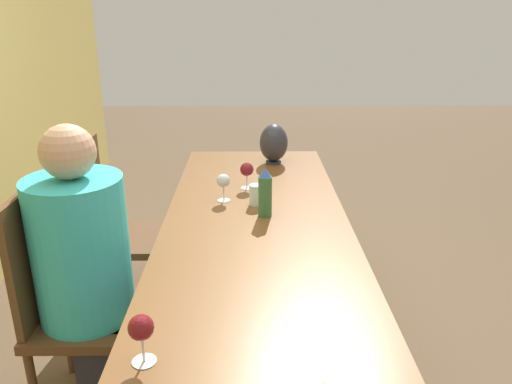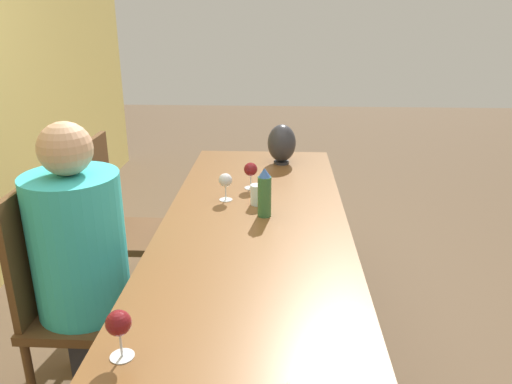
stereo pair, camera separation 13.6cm
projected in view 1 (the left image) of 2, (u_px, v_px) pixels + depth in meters
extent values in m
plane|color=brown|center=(257.00, 371.00, 2.42)|extent=(14.00, 14.00, 0.00)
cube|color=brown|center=(257.00, 236.00, 2.17)|extent=(2.61, 0.85, 0.04)
cylinder|color=brown|center=(301.00, 210.00, 3.43)|extent=(0.07, 0.07, 0.70)
cylinder|color=brown|center=(207.00, 210.00, 3.42)|extent=(0.07, 0.07, 0.70)
cylinder|color=#336638|center=(265.00, 196.00, 2.31)|extent=(0.06, 0.06, 0.19)
cone|color=#33599E|center=(265.00, 172.00, 2.26)|extent=(0.06, 0.06, 0.04)
cylinder|color=silver|center=(256.00, 195.00, 2.45)|extent=(0.06, 0.06, 0.10)
cylinder|color=#2D2D33|center=(273.00, 162.00, 3.13)|extent=(0.10, 0.10, 0.01)
ellipsoid|color=#2D2D33|center=(274.00, 143.00, 3.09)|extent=(0.17, 0.17, 0.23)
cylinder|color=silver|center=(224.00, 200.00, 2.52)|extent=(0.07, 0.07, 0.00)
cylinder|color=silver|center=(224.00, 193.00, 2.51)|extent=(0.01, 0.01, 0.07)
sphere|color=silver|center=(223.00, 181.00, 2.48)|extent=(0.07, 0.07, 0.07)
cylinder|color=silver|center=(247.00, 188.00, 2.69)|extent=(0.07, 0.07, 0.00)
cylinder|color=silver|center=(247.00, 181.00, 2.68)|extent=(0.01, 0.01, 0.07)
sphere|color=maroon|center=(247.00, 169.00, 2.66)|extent=(0.07, 0.07, 0.07)
cylinder|color=silver|center=(144.00, 361.00, 1.37)|extent=(0.07, 0.07, 0.00)
cylinder|color=silver|center=(143.00, 349.00, 1.36)|extent=(0.01, 0.01, 0.08)
sphere|color=maroon|center=(141.00, 328.00, 1.33)|extent=(0.07, 0.07, 0.07)
cube|color=brown|center=(90.00, 318.00, 2.09)|extent=(0.44, 0.44, 0.04)
cube|color=brown|center=(32.00, 256.00, 1.99)|extent=(0.40, 0.03, 0.54)
cylinder|color=brown|center=(148.00, 335.00, 2.35)|extent=(0.04, 0.04, 0.41)
cylinder|color=brown|center=(67.00, 335.00, 2.35)|extent=(0.04, 0.04, 0.41)
cube|color=brown|center=(131.00, 239.00, 2.81)|extent=(0.44, 0.44, 0.04)
cube|color=brown|center=(89.00, 191.00, 2.70)|extent=(0.40, 0.03, 0.54)
cylinder|color=brown|center=(161.00, 292.00, 2.71)|extent=(0.04, 0.04, 0.41)
cylinder|color=brown|center=(172.00, 259.00, 3.06)|extent=(0.04, 0.04, 0.41)
cylinder|color=brown|center=(91.00, 292.00, 2.70)|extent=(0.04, 0.04, 0.41)
cylinder|color=brown|center=(110.00, 259.00, 3.06)|extent=(0.04, 0.04, 0.41)
cube|color=#2D2D38|center=(111.00, 358.00, 2.17)|extent=(0.29, 0.21, 0.45)
cylinder|color=#33B7BC|center=(81.00, 250.00, 1.98)|extent=(0.38, 0.38, 0.60)
sphere|color=tan|center=(68.00, 152.00, 1.84)|extent=(0.21, 0.21, 0.21)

